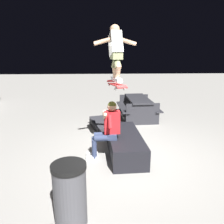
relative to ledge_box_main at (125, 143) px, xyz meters
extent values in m
plane|color=gray|center=(-0.25, -0.07, -0.23)|extent=(40.00, 40.00, 0.00)
cube|color=black|center=(0.00, 0.00, 0.00)|extent=(1.93, 0.82, 0.46)
cube|color=#2D3856|center=(-0.20, 0.31, 0.29)|extent=(0.32, 0.20, 0.12)
cube|color=red|center=(-0.20, 0.31, 0.60)|extent=(0.22, 0.35, 0.50)
sphere|color=tan|center=(-0.20, 0.31, 0.95)|extent=(0.20, 0.20, 0.20)
sphere|color=#464919|center=(-0.20, 0.31, 0.97)|extent=(0.19, 0.19, 0.19)
cylinder|color=red|center=(-0.41, 0.36, 0.68)|extent=(0.19, 0.09, 0.29)
cylinder|color=tan|center=(-0.33, 0.46, 0.78)|extent=(0.24, 0.08, 0.19)
cylinder|color=red|center=(-0.01, 0.38, 0.68)|extent=(0.19, 0.09, 0.29)
cylinder|color=tan|center=(-0.09, 0.47, 0.78)|extent=(0.24, 0.08, 0.19)
cylinder|color=#2D3856|center=(-0.30, 0.50, 0.27)|extent=(0.16, 0.41, 0.14)
cylinder|color=#2D3856|center=(-0.31, 0.70, 0.02)|extent=(0.11, 0.11, 0.42)
cube|color=white|center=(-0.31, 0.75, -0.19)|extent=(0.11, 0.26, 0.08)
cylinder|color=#2D3856|center=(-0.12, 0.51, 0.27)|extent=(0.16, 0.41, 0.14)
cylinder|color=#2D3856|center=(-0.13, 0.71, 0.02)|extent=(0.11, 0.11, 0.42)
cube|color=white|center=(-0.13, 0.76, -0.19)|extent=(0.11, 0.26, 0.08)
cube|color=#B72D2D|center=(-0.24, 0.22, 1.43)|extent=(0.82, 0.33, 0.07)
cube|color=#B72D2D|center=(0.21, 0.30, 1.45)|extent=(0.15, 0.22, 0.06)
cube|color=#B72D2D|center=(-0.68, 0.15, 1.45)|extent=(0.15, 0.22, 0.05)
cube|color=#99999E|center=(0.04, 0.27, 1.40)|extent=(0.09, 0.17, 0.03)
cylinder|color=white|center=(0.02, 0.36, 1.38)|extent=(0.06, 0.04, 0.05)
cylinder|color=white|center=(0.05, 0.18, 1.38)|extent=(0.06, 0.04, 0.05)
cube|color=#99999E|center=(-0.51, 0.17, 1.40)|extent=(0.09, 0.17, 0.03)
cylinder|color=white|center=(-0.53, 0.26, 1.38)|extent=(0.06, 0.04, 0.05)
cylinder|color=white|center=(-0.50, 0.09, 1.38)|extent=(0.06, 0.04, 0.05)
cube|color=white|center=(-0.06, 0.25, 1.54)|extent=(0.27, 0.14, 0.08)
cube|color=white|center=(-0.41, 0.19, 1.54)|extent=(0.27, 0.14, 0.08)
cylinder|color=tan|center=(-0.11, 0.24, 1.70)|extent=(0.25, 0.14, 0.31)
cylinder|color=#737852|center=(-0.18, 0.23, 1.90)|extent=(0.35, 0.18, 0.33)
cylinder|color=tan|center=(-0.36, 0.20, 1.70)|extent=(0.25, 0.14, 0.31)
cylinder|color=#737852|center=(-0.29, 0.21, 1.90)|extent=(0.35, 0.18, 0.33)
cube|color=#737852|center=(-0.24, 0.22, 2.00)|extent=(0.33, 0.25, 0.12)
cube|color=silver|center=(-0.16, 0.24, 2.24)|extent=(0.48, 0.29, 0.52)
sphere|color=tan|center=(-0.10, 0.25, 2.52)|extent=(0.20, 0.20, 0.20)
cylinder|color=tan|center=(-0.17, 0.46, 2.30)|extent=(0.15, 0.45, 0.19)
cylinder|color=tan|center=(-0.10, 0.02, 2.30)|extent=(0.15, 0.45, 0.19)
cube|color=#28282D|center=(1.76, 0.34, -0.20)|extent=(1.41, 1.20, 0.06)
cube|color=#28282D|center=(1.76, 0.34, -0.14)|extent=(1.36, 1.19, 0.36)
cube|color=#28282D|center=(1.76, 0.77, -0.15)|extent=(1.05, 0.34, 0.17)
cube|color=#28282D|center=(1.76, -0.10, -0.15)|extent=(1.05, 0.34, 0.17)
cube|color=#28282D|center=(2.79, -0.77, 0.49)|extent=(1.73, 0.78, 0.06)
cube|color=#28282D|center=(2.77, -0.22, 0.19)|extent=(1.71, 0.32, 0.04)
cube|color=#28282D|center=(2.82, -1.32, 0.19)|extent=(1.71, 0.32, 0.04)
cube|color=#28282D|center=(3.56, -0.74, 0.13)|extent=(0.11, 1.10, 0.72)
cube|color=#28282D|center=(2.02, -0.81, 0.13)|extent=(0.11, 1.10, 0.72)
cylinder|color=#47474C|center=(-2.18, 0.98, 0.19)|extent=(0.45, 0.45, 0.84)
cylinder|color=black|center=(-2.18, 0.98, 0.64)|extent=(0.47, 0.47, 0.06)
camera|label=1|loc=(-4.76, 0.54, 2.08)|focal=35.09mm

